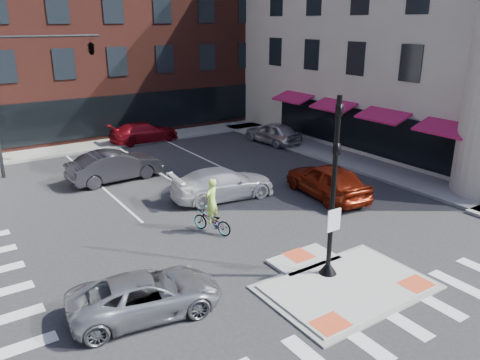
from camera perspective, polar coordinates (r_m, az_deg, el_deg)
ground at (r=16.18m, az=11.60°, el=-11.99°), size 120.00×120.00×0.00m
refuge_island at (r=16.00m, az=12.28°, el=-12.20°), size 5.40×4.65×0.13m
sidewalk_e at (r=29.80m, az=12.89°, el=2.56°), size 3.00×24.00×0.15m
sidewalk_n at (r=35.14m, az=-10.69°, el=5.17°), size 26.00×3.00×0.15m
building_n at (r=43.59m, az=-16.82°, el=17.58°), size 24.40×18.40×15.50m
building_e at (r=38.07m, az=23.93°, el=17.11°), size 21.90×23.90×17.70m
building_far_right at (r=66.42m, az=-17.52°, el=16.13°), size 12.00×12.00×12.00m
signal_pole at (r=15.38m, az=11.14°, el=-3.82°), size 0.60×0.60×5.98m
mast_arm_signal at (r=28.43m, az=-20.50°, el=13.71°), size 6.10×2.24×8.00m
silver_suv at (r=14.30m, az=-11.37°, el=-13.54°), size 4.73×2.74×1.24m
red_sedan at (r=23.12m, az=10.59°, el=-0.03°), size 2.51×5.11×1.68m
white_pickup at (r=22.57m, az=-2.09°, el=-0.43°), size 5.33×2.68×1.49m
bg_car_dark at (r=25.95m, az=-14.99°, el=1.69°), size 5.08×2.04×1.64m
bg_car_silver at (r=32.99m, az=4.05°, el=5.78°), size 2.21×4.59×1.51m
bg_car_red at (r=33.97m, az=-11.60°, el=5.74°), size 4.88×2.01×1.41m
cyclist at (r=18.94m, az=-3.47°, el=-4.24°), size 1.29×1.95×2.30m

